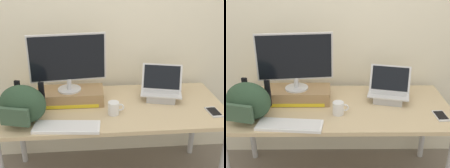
# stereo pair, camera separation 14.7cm
# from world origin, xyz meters

# --- Properties ---
(back_wall) EXTENTS (7.00, 0.10, 2.60)m
(back_wall) POSITION_xyz_m (0.00, 0.47, 1.30)
(back_wall) COLOR silver
(back_wall) RESTS_ON ground
(desk) EXTENTS (1.70, 0.75, 0.72)m
(desk) POSITION_xyz_m (0.00, 0.00, 0.65)
(desk) COLOR tan
(desk) RESTS_ON ground
(toner_box_yellow) EXTENTS (0.52, 0.24, 0.10)m
(toner_box_yellow) POSITION_xyz_m (-0.32, 0.09, 0.77)
(toner_box_yellow) COLOR #9E7A51
(toner_box_yellow) RESTS_ON desk
(desktop_monitor) EXTENTS (0.57, 0.18, 0.44)m
(desktop_monitor) POSITION_xyz_m (-0.32, 0.09, 1.06)
(desktop_monitor) COLOR silver
(desktop_monitor) RESTS_ON toner_box_yellow
(open_laptop) EXTENTS (0.36, 0.28, 0.26)m
(open_laptop) POSITION_xyz_m (0.40, 0.10, 0.77)
(open_laptop) COLOR #ADADB2
(open_laptop) RESTS_ON desk
(external_keyboard) EXTENTS (0.45, 0.19, 0.02)m
(external_keyboard) POSITION_xyz_m (-0.33, -0.30, 0.73)
(external_keyboard) COLOR white
(external_keyboard) RESTS_ON desk
(messenger_backpack) EXTENTS (0.37, 0.31, 0.27)m
(messenger_backpack) POSITION_xyz_m (-0.62, -0.19, 0.85)
(messenger_backpack) COLOR #28422D
(messenger_backpack) RESTS_ON desk
(coffee_mug) EXTENTS (0.12, 0.08, 0.10)m
(coffee_mug) POSITION_xyz_m (-0.00, -0.13, 0.76)
(coffee_mug) COLOR silver
(coffee_mug) RESTS_ON desk
(cell_phone) EXTENTS (0.09, 0.15, 0.01)m
(cell_phone) POSITION_xyz_m (0.73, -0.17, 0.72)
(cell_phone) COLOR silver
(cell_phone) RESTS_ON desk
(plush_toy) EXTENTS (0.11, 0.11, 0.11)m
(plush_toy) POSITION_xyz_m (-0.70, 0.17, 0.77)
(plush_toy) COLOR gold
(plush_toy) RESTS_ON desk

